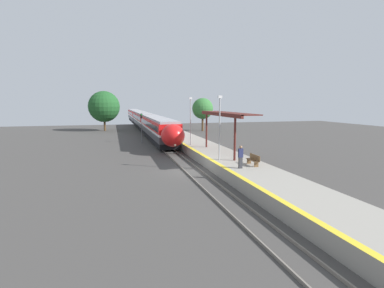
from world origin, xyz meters
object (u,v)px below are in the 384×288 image
at_px(person_waiting, 241,156).
at_px(railway_signal, 142,125).
at_px(platform_bench, 254,160).
at_px(lamppost_near, 220,124).
at_px(lamppost_mid, 191,118).
at_px(train, 143,120).

relative_size(person_waiting, railway_signal, 0.41).
height_order(platform_bench, lamppost_near, lamppost_near).
xyz_separation_m(platform_bench, lamppost_mid, (-2.00, 13.01, 2.80)).
distance_m(train, lamppost_mid, 34.15).
distance_m(platform_bench, lamppost_mid, 13.46).
bearing_deg(railway_signal, platform_bench, -73.57).
xyz_separation_m(train, platform_bench, (4.39, -47.01, -0.73)).
bearing_deg(lamppost_near, train, 93.09).
relative_size(platform_bench, lamppost_mid, 0.31).
height_order(platform_bench, railway_signal, railway_signal).
xyz_separation_m(platform_bench, person_waiting, (-1.53, -0.79, 0.47)).
xyz_separation_m(train, lamppost_near, (2.39, -44.22, 2.07)).
relative_size(train, railway_signal, 16.35).
bearing_deg(lamppost_near, lamppost_mid, 90.00).
bearing_deg(railway_signal, lamppost_mid, -64.89).
bearing_deg(lamppost_near, platform_bench, -54.26).
height_order(railway_signal, lamppost_mid, lamppost_mid).
bearing_deg(railway_signal, person_waiting, -77.45).
height_order(platform_bench, person_waiting, person_waiting).
relative_size(train, platform_bench, 40.75).
xyz_separation_m(person_waiting, lamppost_mid, (-0.48, 13.79, 2.33)).
bearing_deg(lamppost_mid, railway_signal, 115.11).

